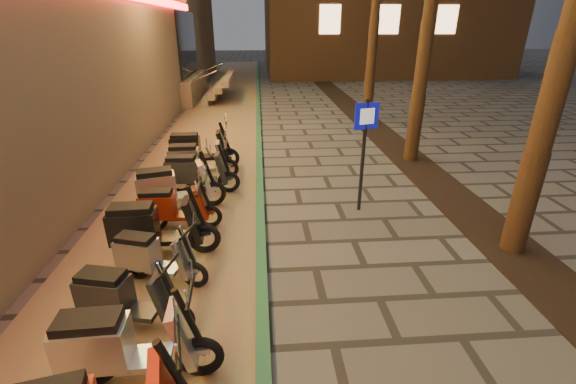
{
  "coord_description": "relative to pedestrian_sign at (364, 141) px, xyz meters",
  "views": [
    {
      "loc": [
        -0.86,
        -3.62,
        3.72
      ],
      "look_at": [
        -0.43,
        2.13,
        1.2
      ],
      "focal_mm": 24.0,
      "sensor_mm": 36.0,
      "label": 1
    }
  ],
  "objects": [
    {
      "name": "scooter_9",
      "position": [
        -3.88,
        -0.58,
        -1.07
      ],
      "size": [
        1.54,
        0.54,
        1.09
      ],
      "rotation": [
        0.0,
        0.0,
        0.01
      ],
      "color": "black",
      "rests_on": "ground"
    },
    {
      "name": "scooter_13",
      "position": [
        -3.87,
        2.89,
        -0.98
      ],
      "size": [
        1.85,
        0.65,
        1.31
      ],
      "rotation": [
        0.0,
        0.0,
        0.02
      ],
      "color": "black",
      "rests_on": "ground"
    },
    {
      "name": "scooter_11",
      "position": [
        -3.7,
        1.19,
        -1.02
      ],
      "size": [
        1.71,
        0.6,
        1.21
      ],
      "rotation": [
        0.0,
        0.0,
        -0.03
      ],
      "color": "black",
      "rests_on": "ground"
    },
    {
      "name": "scooter_6",
      "position": [
        -3.96,
        -3.26,
        -1.08
      ],
      "size": [
        1.54,
        0.72,
        1.09
      ],
      "rotation": [
        0.0,
        0.0,
        -0.23
      ],
      "color": "black",
      "rests_on": "ground"
    },
    {
      "name": "ground",
      "position": [
        -1.25,
        -3.8,
        -1.55
      ],
      "size": [
        120.0,
        120.0,
        0.0
      ],
      "primitive_type": "plane",
      "color": "#474442",
      "rests_on": "ground"
    },
    {
      "name": "parking_strip",
      "position": [
        -3.85,
        6.2,
        -1.54
      ],
      "size": [
        3.4,
        60.0,
        0.01
      ],
      "primitive_type": "cube",
      "color": "#8C7251",
      "rests_on": "ground"
    },
    {
      "name": "scooter_12",
      "position": [
        -3.79,
        2.04,
        -1.01
      ],
      "size": [
        1.74,
        0.61,
        1.23
      ],
      "rotation": [
        0.0,
        0.0,
        0.04
      ],
      "color": "black",
      "rests_on": "ground"
    },
    {
      "name": "scooter_8",
      "position": [
        -4.0,
        -1.54,
        -0.99
      ],
      "size": [
        1.83,
        0.64,
        1.29
      ],
      "rotation": [
        0.0,
        0.0,
        0.05
      ],
      "color": "black",
      "rests_on": "ground"
    },
    {
      "name": "scooter_10",
      "position": [
        -4.02,
        0.19,
        -0.98
      ],
      "size": [
        1.84,
        0.93,
        1.3
      ],
      "rotation": [
        0.0,
        0.0,
        0.27
      ],
      "color": "black",
      "rests_on": "ground"
    },
    {
      "name": "green_curb",
      "position": [
        -2.15,
        6.2,
        -1.5
      ],
      "size": [
        0.18,
        60.0,
        0.1
      ],
      "primitive_type": "cube",
      "color": "#24623D",
      "rests_on": "ground"
    },
    {
      "name": "scooter_5",
      "position": [
        -3.69,
        -4.15,
        -1.01
      ],
      "size": [
        1.74,
        0.61,
        1.23
      ],
      "rotation": [
        0.0,
        0.0,
        0.04
      ],
      "color": "black",
      "rests_on": "ground"
    },
    {
      "name": "planting_strip",
      "position": [
        2.35,
        1.2,
        -1.54
      ],
      "size": [
        1.2,
        40.0,
        0.02
      ],
      "primitive_type": "cube",
      "color": "black",
      "rests_on": "ground"
    },
    {
      "name": "pedestrian_sign",
      "position": [
        0.0,
        0.0,
        0.0
      ],
      "size": [
        0.52,
        0.16,
        2.39
      ],
      "rotation": [
        0.0,
        0.0,
        0.26
      ],
      "color": "black",
      "rests_on": "ground"
    },
    {
      "name": "scooter_7",
      "position": [
        -3.83,
        -2.27,
        -1.1
      ],
      "size": [
        1.45,
        0.76,
        1.03
      ],
      "rotation": [
        0.0,
        0.0,
        -0.29
      ],
      "color": "black",
      "rests_on": "ground"
    }
  ]
}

